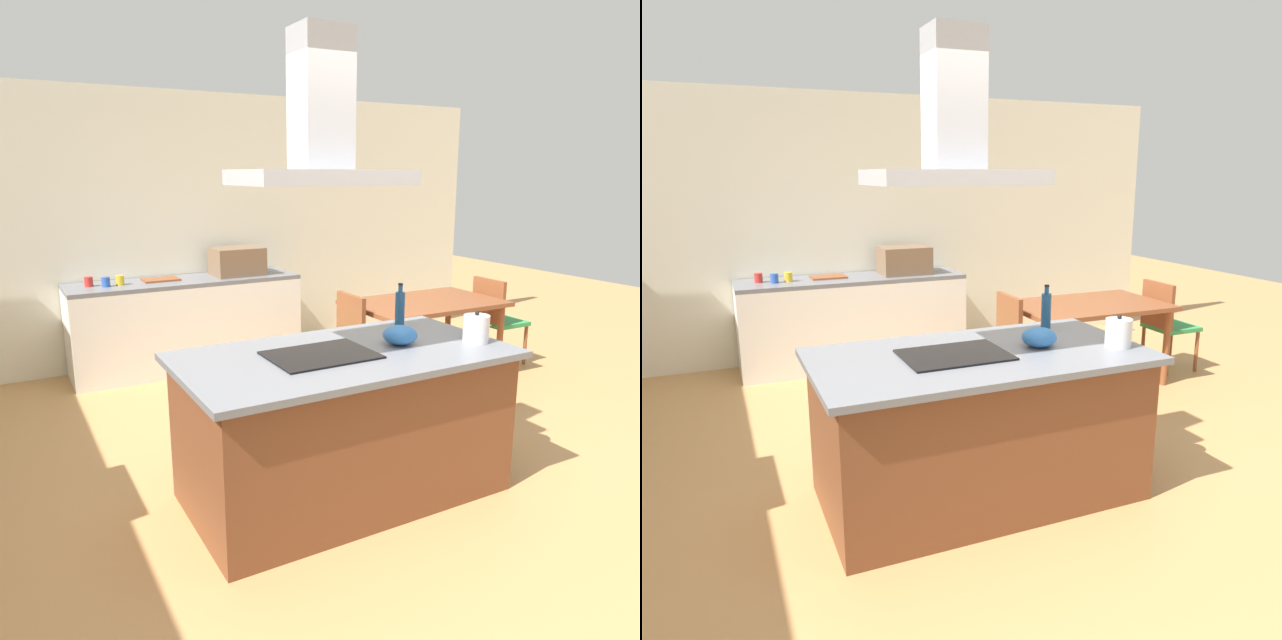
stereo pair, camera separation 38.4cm
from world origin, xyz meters
TOP-DOWN VIEW (x-y plane):
  - ground at (0.00, 1.50)m, footprint 16.00×16.00m
  - wall_back at (0.00, 3.25)m, footprint 7.20×0.10m
  - kitchen_island at (0.00, 0.00)m, footprint 1.95×1.04m
  - cooktop at (-0.16, 0.00)m, footprint 0.60×0.44m
  - tea_kettle at (0.82, -0.21)m, footprint 0.21×0.16m
  - olive_oil_bottle at (0.64, 0.34)m, footprint 0.07×0.07m
  - mixing_bowl at (0.38, -0.02)m, footprint 0.21×0.21m
  - back_counter at (-0.09, 2.88)m, footprint 2.23×0.62m
  - countertop_microwave at (0.46, 2.88)m, footprint 0.50×0.38m
  - coffee_mug_red at (-0.97, 2.92)m, footprint 0.08×0.08m
  - coffee_mug_blue at (-0.84, 2.83)m, footprint 0.08×0.08m
  - coffee_mug_yellow at (-0.71, 2.86)m, footprint 0.08×0.08m
  - cutting_board at (-0.31, 2.93)m, footprint 0.34×0.24m
  - dining_table at (1.77, 1.48)m, footprint 1.40×0.90m
  - chair_at_left_end at (0.86, 1.48)m, footprint 0.42×0.42m
  - chair_at_right_end at (2.69, 1.48)m, footprint 0.42×0.42m
  - range_hood at (-0.16, 0.00)m, footprint 0.90×0.55m

SIDE VIEW (x-z plane):
  - ground at x=0.00m, z-range 0.00..0.00m
  - back_counter at x=-0.09m, z-range 0.00..0.90m
  - kitchen_island at x=0.00m, z-range 0.00..0.90m
  - chair_at_left_end at x=0.86m, z-range 0.06..0.95m
  - chair_at_right_end at x=2.69m, z-range 0.06..0.95m
  - dining_table at x=1.77m, z-range 0.29..1.04m
  - cooktop at x=-0.16m, z-range 0.90..0.91m
  - cutting_board at x=-0.31m, z-range 0.90..0.92m
  - coffee_mug_red at x=-0.97m, z-range 0.90..0.99m
  - coffee_mug_blue at x=-0.84m, z-range 0.90..0.99m
  - coffee_mug_yellow at x=-0.71m, z-range 0.90..0.99m
  - mixing_bowl at x=0.38m, z-range 0.90..1.02m
  - tea_kettle at x=0.82m, z-range 0.89..1.08m
  - olive_oil_bottle at x=0.64m, z-range 0.88..1.17m
  - countertop_microwave at x=0.46m, z-range 0.90..1.18m
  - wall_back at x=0.00m, z-range 0.00..2.70m
  - range_hood at x=-0.16m, z-range 1.71..2.49m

